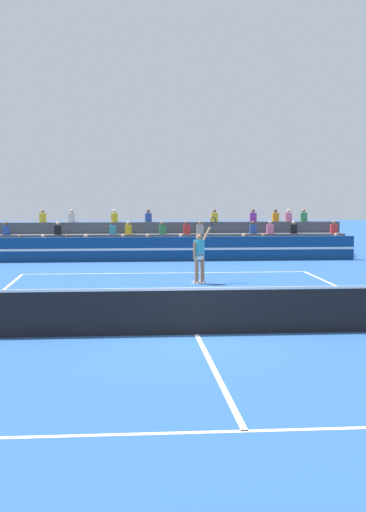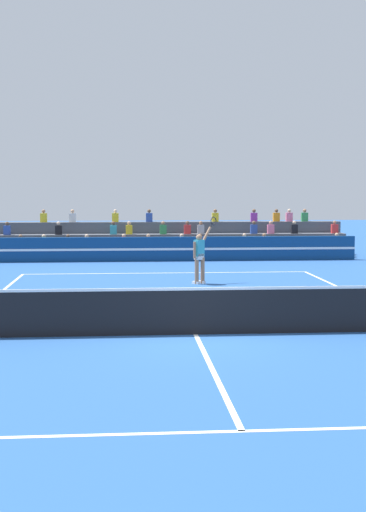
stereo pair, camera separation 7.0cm
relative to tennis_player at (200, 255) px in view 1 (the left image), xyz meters
The scene contains 7 objects.
ground_plane 8.75m from the tennis_player, 96.48° to the right, with size 120.00×120.00×0.00m, color #285699.
court_lines 8.75m from the tennis_player, 96.48° to the right, with size 11.10×23.90×0.01m.
tennis_net 8.71m from the tennis_player, 96.48° to the right, with size 12.00×0.10×1.10m.
sponsor_banner_wall 8.04m from the tennis_player, 97.02° to the left, with size 18.00×0.26×1.10m.
bleacher_stand 10.55m from the tennis_player, 95.27° to the left, with size 18.35×2.85×2.28m.
tennis_player is the anchor object (origin of this frame).
tennis_ball 3.87m from the tennis_player, 65.68° to the right, with size 0.07×0.07×0.07m, color #C6DB33.
Camera 1 is at (-1.59, -15.59, 3.21)m, focal length 50.00 mm.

